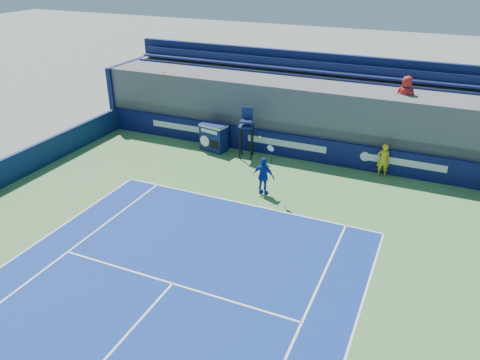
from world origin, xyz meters
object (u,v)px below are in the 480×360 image
at_px(tennis_player, 264,176).
at_px(match_clock, 214,137).
at_px(umpire_chair, 247,128).
at_px(ball_person, 383,160).

bearing_deg(tennis_player, match_clock, 139.85).
relative_size(umpire_chair, tennis_player, 0.96).
xyz_separation_m(match_clock, tennis_player, (4.03, -3.40, 0.08)).
bearing_deg(ball_person, umpire_chair, -6.11).
relative_size(ball_person, umpire_chair, 0.62).
xyz_separation_m(umpire_chair, tennis_player, (2.18, -3.29, -0.70)).
bearing_deg(match_clock, ball_person, 2.62).
xyz_separation_m(ball_person, match_clock, (-8.27, -0.38, -0.04)).
distance_m(ball_person, match_clock, 8.27).
height_order(umpire_chair, tennis_player, tennis_player).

